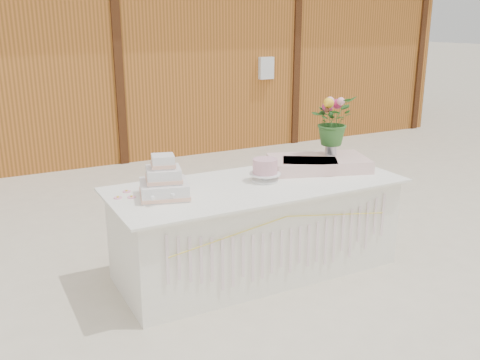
{
  "coord_description": "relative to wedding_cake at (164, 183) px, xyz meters",
  "views": [
    {
      "loc": [
        -2.05,
        -3.6,
        2.04
      ],
      "look_at": [
        0.0,
        0.3,
        0.72
      ],
      "focal_mm": 40.0,
      "sensor_mm": 36.0,
      "label": 1
    }
  ],
  "objects": [
    {
      "name": "cake_table",
      "position": [
        0.78,
        -0.03,
        -0.49
      ],
      "size": [
        2.4,
        1.0,
        0.77
      ],
      "color": "white",
      "rests_on": "ground"
    },
    {
      "name": "loose_flowers",
      "position": [
        -0.26,
        0.13,
        -0.1
      ],
      "size": [
        0.13,
        0.31,
        0.02
      ],
      "primitive_type": null,
      "rotation": [
        0.0,
        0.0,
        -0.02
      ],
      "color": "pink",
      "rests_on": "cake_table"
    },
    {
      "name": "wedding_cake",
      "position": [
        0.0,
        0.0,
        0.0
      ],
      "size": [
        0.44,
        0.44,
        0.32
      ],
      "rotation": [
        0.0,
        0.0,
        -0.26
      ],
      "color": "white",
      "rests_on": "cake_table"
    },
    {
      "name": "satin_runner",
      "position": [
        1.48,
        0.1,
        -0.06
      ],
      "size": [
        0.96,
        0.73,
        0.11
      ],
      "primitive_type": "cube",
      "rotation": [
        0.0,
        0.0,
        -0.32
      ],
      "color": "#FACFC9",
      "rests_on": "cake_table"
    },
    {
      "name": "flower_vase",
      "position": [
        1.64,
        0.14,
        0.07
      ],
      "size": [
        0.1,
        0.1,
        0.14
      ],
      "primitive_type": "cylinder",
      "color": "#B2B3B7",
      "rests_on": "satin_runner"
    },
    {
      "name": "barn",
      "position": [
        0.77,
        5.97,
        0.8
      ],
      "size": [
        12.6,
        4.6,
        3.3
      ],
      "color": "#AF6124",
      "rests_on": "ground"
    },
    {
      "name": "bouquet",
      "position": [
        1.64,
        0.14,
        0.35
      ],
      "size": [
        0.49,
        0.47,
        0.43
      ],
      "primitive_type": "imported",
      "rotation": [
        0.0,
        0.0,
        0.43
      ],
      "color": "#326629",
      "rests_on": "flower_vase"
    },
    {
      "name": "pink_cake_stand",
      "position": [
        0.88,
        0.01,
        -0.01
      ],
      "size": [
        0.26,
        0.26,
        0.19
      ],
      "color": "white",
      "rests_on": "cake_table"
    },
    {
      "name": "ground",
      "position": [
        0.78,
        -0.03,
        -0.88
      ],
      "size": [
        80.0,
        80.0,
        0.0
      ],
      "primitive_type": "plane",
      "color": "beige",
      "rests_on": "ground"
    }
  ]
}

